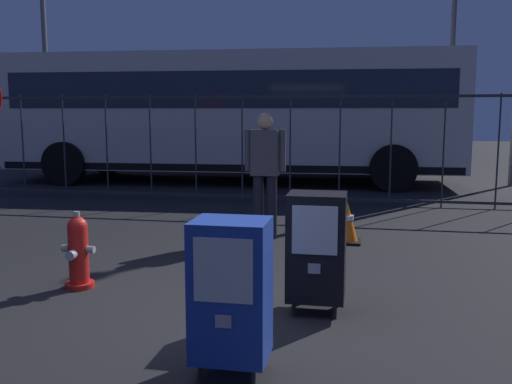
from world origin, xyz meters
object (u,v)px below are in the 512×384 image
at_px(street_light_near_right, 454,25).
at_px(traffic_cone, 347,223).
at_px(newspaper_box_primary, 317,246).
at_px(newspaper_box_secondary, 231,289).
at_px(bus_far, 237,110).
at_px(fire_hydrant, 78,252).
at_px(street_light_far_left, 44,30).
at_px(pedestrian, 265,168).
at_px(bus_near, 232,110).

bearing_deg(street_light_near_right, traffic_cone, -104.44).
relative_size(newspaper_box_primary, traffic_cone, 1.92).
xyz_separation_m(newspaper_box_secondary, street_light_near_right, (3.15, 13.85, 3.50)).
bearing_deg(bus_far, fire_hydrant, -79.07).
relative_size(fire_hydrant, newspaper_box_secondary, 0.73).
distance_m(fire_hydrant, street_light_far_left, 12.72).
relative_size(bus_far, street_light_near_right, 1.52).
height_order(newspaper_box_secondary, bus_far, bus_far).
xyz_separation_m(pedestrian, traffic_cone, (1.09, -0.07, -0.69)).
bearing_deg(newspaper_box_secondary, street_light_far_left, 124.46).
distance_m(fire_hydrant, traffic_cone, 3.47).
relative_size(newspaper_box_secondary, street_light_far_left, 0.15).
xyz_separation_m(pedestrian, bus_near, (-1.84, 6.03, 0.76)).
bearing_deg(bus_near, street_light_far_left, 159.62).
relative_size(bus_near, bus_far, 0.99).
relative_size(fire_hydrant, traffic_cone, 1.41).
height_order(pedestrian, bus_far, bus_far).
height_order(newspaper_box_primary, pedestrian, pedestrian).
height_order(pedestrian, bus_near, bus_near).
xyz_separation_m(traffic_cone, street_light_near_right, (2.54, 9.88, 3.82)).
relative_size(pedestrian, street_light_near_right, 0.24).
xyz_separation_m(newspaper_box_secondary, bus_far, (-2.99, 13.64, 1.14)).
bearing_deg(bus_near, traffic_cone, -66.88).
distance_m(newspaper_box_primary, bus_far, 12.88).
distance_m(fire_hydrant, bus_near, 8.64).
xyz_separation_m(newspaper_box_primary, pedestrian, (-0.92, 2.76, 0.38)).
height_order(traffic_cone, bus_near, bus_near).
distance_m(newspaper_box_secondary, street_light_near_right, 14.63).
bearing_deg(newspaper_box_primary, street_light_near_right, 77.81).
xyz_separation_m(fire_hydrant, pedestrian, (1.39, 2.49, 0.60)).
distance_m(traffic_cone, street_light_near_right, 10.89).
height_order(bus_near, street_light_near_right, street_light_near_right).
xyz_separation_m(pedestrian, bus_far, (-2.51, 9.60, 0.76)).
height_order(street_light_near_right, street_light_far_left, street_light_near_right).
xyz_separation_m(newspaper_box_secondary, street_light_far_left, (-8.21, 11.96, 3.39)).
xyz_separation_m(pedestrian, street_light_near_right, (3.63, 9.81, 3.13)).
bearing_deg(pedestrian, newspaper_box_secondary, -83.24).
xyz_separation_m(fire_hydrant, traffic_cone, (2.48, 2.43, -0.09)).
relative_size(pedestrian, traffic_cone, 3.15).
distance_m(newspaper_box_secondary, pedestrian, 4.09).
height_order(bus_near, bus_far, same).
bearing_deg(bus_far, street_light_near_right, 7.64).
height_order(newspaper_box_primary, street_light_near_right, street_light_near_right).
xyz_separation_m(fire_hydrant, newspaper_box_primary, (2.31, -0.27, 0.22)).
relative_size(fire_hydrant, street_light_near_right, 0.11).
relative_size(fire_hydrant, street_light_far_left, 0.11).
distance_m(newspaper_box_primary, street_light_far_left, 14.16).
relative_size(newspaper_box_primary, street_light_near_right, 0.15).
height_order(newspaper_box_primary, newspaper_box_secondary, same).
distance_m(pedestrian, bus_far, 9.95).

